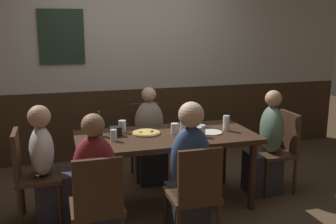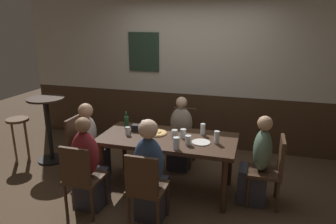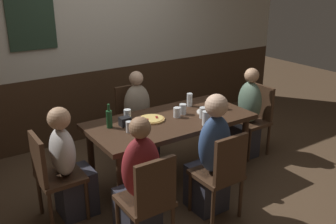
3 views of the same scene
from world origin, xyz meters
The scene contains 25 objects.
ground_plane centered at (0.00, 0.00, 0.00)m, with size 12.00×12.00×0.00m, color #4C3826.
wall_back centered at (-0.01, 1.65, 1.30)m, with size 6.40×0.13×2.60m.
dining_table centered at (0.00, 0.00, 0.66)m, with size 1.77×0.85×0.74m.
chair_mid_far centered at (0.00, 0.84, 0.50)m, with size 0.40×0.40×0.88m.
chair_head_east centered at (1.30, 0.00, 0.50)m, with size 0.40×0.40×0.88m.
chair_head_west centered at (-1.30, 0.00, 0.50)m, with size 0.40×0.40×0.88m.
chair_left_near centered at (-0.78, -0.84, 0.50)m, with size 0.40×0.40×0.88m.
chair_mid_near centered at (0.00, -0.84, 0.50)m, with size 0.40×0.40×0.88m.
person_mid_far centered at (0.00, 0.68, 0.46)m, with size 0.34×0.37×1.11m.
person_head_east centered at (1.14, 0.00, 0.47)m, with size 0.37×0.34×1.13m.
person_head_west centered at (-1.14, 0.00, 0.47)m, with size 0.37×0.34×1.10m.
person_left_near centered at (-0.78, -0.68, 0.49)m, with size 0.34×0.37×1.16m.
person_mid_near centered at (0.00, -0.68, 0.52)m, with size 0.34×0.37×1.21m.
pizza centered at (-0.19, 0.08, 0.75)m, with size 0.28×0.28×0.03m.
pint_glass_amber centered at (0.63, -0.02, 0.81)m, with size 0.07×0.07×0.16m.
tumbler_water centered at (0.09, 0.01, 0.79)m, with size 0.08×0.08×0.11m.
beer_glass_tall centered at (0.19, 0.04, 0.79)m, with size 0.08×0.08×0.12m.
pint_glass_stout centered at (0.31, -0.17, 0.79)m, with size 0.08×0.08×0.12m.
tumbler_short centered at (0.21, -0.34, 0.81)m, with size 0.08×0.08×0.15m.
highball_clear centered at (-0.40, 0.21, 0.79)m, with size 0.08×0.08×0.12m.
pint_glass_pale centered at (-0.53, -0.07, 0.79)m, with size 0.06×0.06×0.11m.
beer_glass_half centered at (0.42, 0.22, 0.81)m, with size 0.07×0.07×0.15m.
beer_bottle_green centered at (-0.64, 0.14, 0.84)m, with size 0.06×0.06×0.25m.
plate_white_large centered at (0.45, -0.06, 0.75)m, with size 0.23×0.23×0.01m, color white.
condiment_caddy centered at (-0.49, 0.10, 0.79)m, with size 0.11×0.09×0.09m, color black.
Camera 3 is at (-2.10, -3.09, 2.20)m, focal length 40.31 mm.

